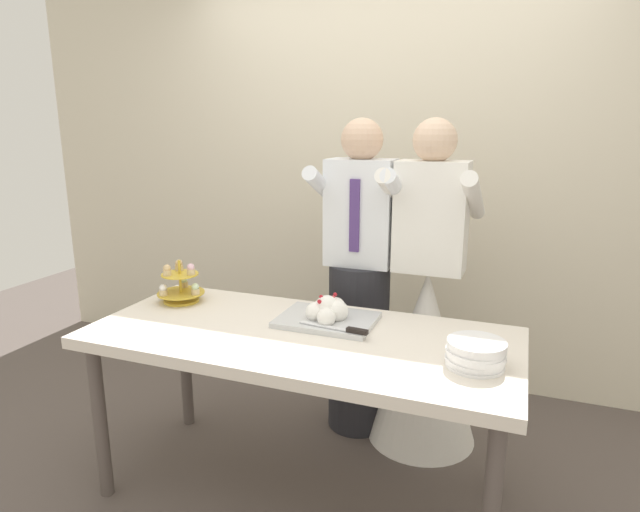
# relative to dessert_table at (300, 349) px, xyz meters

# --- Properties ---
(ground_plane) EXTENTS (8.00, 8.00, 0.00)m
(ground_plane) POSITION_rel_dessert_table_xyz_m (0.00, 0.00, -0.70)
(ground_plane) COLOR #564C47
(rear_wall) EXTENTS (5.20, 0.10, 2.90)m
(rear_wall) POSITION_rel_dessert_table_xyz_m (0.00, 1.40, 0.75)
(rear_wall) COLOR beige
(rear_wall) RESTS_ON ground_plane
(dessert_table) EXTENTS (1.80, 0.80, 0.78)m
(dessert_table) POSITION_rel_dessert_table_xyz_m (0.00, 0.00, 0.00)
(dessert_table) COLOR silver
(dessert_table) RESTS_ON ground_plane
(cupcake_stand) EXTENTS (0.23, 0.23, 0.21)m
(cupcake_stand) POSITION_rel_dessert_table_xyz_m (-0.71, 0.17, 0.15)
(cupcake_stand) COLOR gold
(cupcake_stand) RESTS_ON dessert_table
(main_cake_tray) EXTENTS (0.44, 0.31, 0.13)m
(main_cake_tray) POSITION_rel_dessert_table_xyz_m (0.07, 0.15, 0.11)
(main_cake_tray) COLOR silver
(main_cake_tray) RESTS_ON dessert_table
(plate_stack) EXTENTS (0.22, 0.22, 0.10)m
(plate_stack) POSITION_rel_dessert_table_xyz_m (0.72, -0.07, 0.12)
(plate_stack) COLOR white
(plate_stack) RESTS_ON dessert_table
(person_groom) EXTENTS (0.46, 0.49, 1.66)m
(person_groom) POSITION_rel_dessert_table_xyz_m (0.06, 0.65, 0.05)
(person_groom) COLOR #232328
(person_groom) RESTS_ON ground_plane
(person_bride) EXTENTS (0.56, 0.56, 1.66)m
(person_bride) POSITION_rel_dessert_table_xyz_m (0.42, 0.65, -0.12)
(person_bride) COLOR white
(person_bride) RESTS_ON ground_plane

